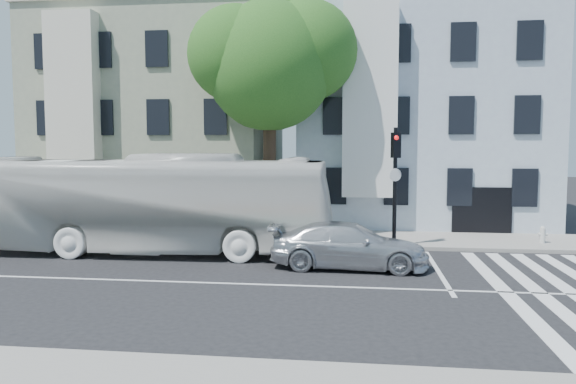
% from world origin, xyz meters
% --- Properties ---
extents(ground, '(120.00, 120.00, 0.00)m').
position_xyz_m(ground, '(0.00, 0.00, 0.00)').
color(ground, black).
rests_on(ground, ground).
extents(sidewalk_far, '(80.00, 4.00, 0.15)m').
position_xyz_m(sidewalk_far, '(0.00, 8.00, 0.07)').
color(sidewalk_far, gray).
rests_on(sidewalk_far, ground).
extents(building_left, '(12.00, 10.00, 11.00)m').
position_xyz_m(building_left, '(-7.00, 15.00, 5.50)').
color(building_left, gray).
rests_on(building_left, ground).
extents(building_right, '(12.00, 10.00, 11.00)m').
position_xyz_m(building_right, '(7.00, 15.00, 5.50)').
color(building_right, '#A5B1C4').
rests_on(building_right, ground).
extents(street_tree, '(7.30, 5.90, 11.10)m').
position_xyz_m(street_tree, '(0.06, 8.74, 7.83)').
color(street_tree, '#2D2116').
rests_on(street_tree, ground).
extents(bus, '(3.43, 13.57, 3.76)m').
position_xyz_m(bus, '(-3.76, 4.28, 1.88)').
color(bus, silver).
rests_on(bus, ground).
extents(sedan, '(2.30, 5.28, 1.51)m').
position_xyz_m(sedan, '(3.61, 2.60, 0.76)').
color(sedan, silver).
rests_on(sedan, ground).
extents(hedge, '(8.48, 2.68, 0.70)m').
position_xyz_m(hedge, '(-3.30, 6.30, 0.50)').
color(hedge, '#346320').
rests_on(hedge, sidewalk_far).
extents(traffic_signal, '(0.46, 0.55, 4.75)m').
position_xyz_m(traffic_signal, '(5.30, 5.94, 3.07)').
color(traffic_signal, black).
rests_on(traffic_signal, ground).
extents(fire_hydrant, '(0.38, 0.22, 0.68)m').
position_xyz_m(fire_hydrant, '(11.28, 7.54, 0.50)').
color(fire_hydrant, silver).
rests_on(fire_hydrant, sidewalk_far).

